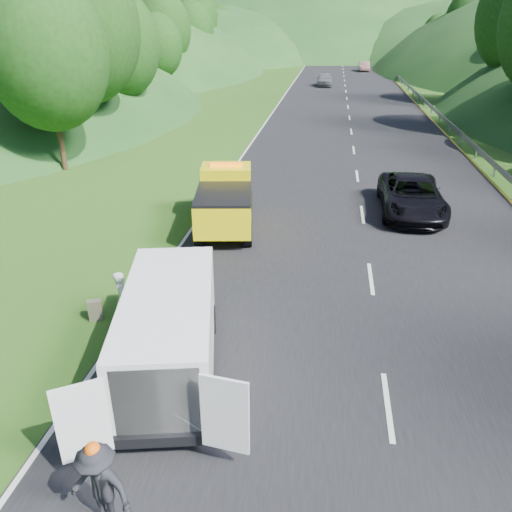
% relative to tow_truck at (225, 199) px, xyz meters
% --- Properties ---
extents(ground, '(320.00, 320.00, 0.00)m').
position_rel_tow_truck_xyz_m(ground, '(2.58, -7.83, -1.16)').
color(ground, '#38661E').
rests_on(ground, ground).
extents(road_surface, '(14.00, 200.00, 0.02)m').
position_rel_tow_truck_xyz_m(road_surface, '(5.58, 32.17, -1.15)').
color(road_surface, black).
rests_on(road_surface, ground).
extents(guardrail, '(0.06, 140.00, 1.52)m').
position_rel_tow_truck_xyz_m(guardrail, '(12.88, 44.67, -1.16)').
color(guardrail, gray).
rests_on(guardrail, ground).
extents(tree_line_left, '(14.00, 140.00, 14.00)m').
position_rel_tow_truck_xyz_m(tree_line_left, '(-16.42, 52.17, -1.16)').
color(tree_line_left, '#225318').
rests_on(tree_line_left, ground).
extents(tree_line_right, '(14.00, 140.00, 14.00)m').
position_rel_tow_truck_xyz_m(tree_line_right, '(25.58, 52.17, -1.16)').
color(tree_line_right, '#225318').
rests_on(tree_line_right, ground).
extents(hills_backdrop, '(201.00, 288.60, 44.00)m').
position_rel_tow_truck_xyz_m(hills_backdrop, '(9.08, 126.87, -1.16)').
color(hills_backdrop, '#2D5B23').
rests_on(hills_backdrop, ground).
extents(tow_truck, '(2.83, 5.77, 2.38)m').
position_rel_tow_truck_xyz_m(tow_truck, '(0.00, 0.00, 0.00)').
color(tow_truck, black).
rests_on(tow_truck, ground).
extents(white_van, '(3.84, 6.52, 2.18)m').
position_rel_tow_truck_xyz_m(white_van, '(0.57, -9.25, 0.07)').
color(white_van, black).
rests_on(white_van, ground).
extents(woman, '(0.60, 0.70, 1.63)m').
position_rel_tow_truck_xyz_m(woman, '(-1.28, -7.60, -1.16)').
color(woman, silver).
rests_on(woman, ground).
extents(child, '(0.64, 0.66, 1.07)m').
position_rel_tow_truck_xyz_m(child, '(0.11, -7.98, -1.16)').
color(child, tan).
rests_on(child, ground).
extents(suitcase, '(0.43, 0.33, 0.62)m').
position_rel_tow_truck_xyz_m(suitcase, '(-2.22, -7.43, -0.85)').
color(suitcase, '#5C5945').
rests_on(suitcase, ground).
extents(passing_suv, '(2.62, 5.59, 1.55)m').
position_rel_tow_truck_xyz_m(passing_suv, '(7.63, 2.71, -1.16)').
color(passing_suv, black).
rests_on(passing_suv, ground).
extents(dist_car_a, '(1.88, 4.68, 1.59)m').
position_rel_tow_truck_xyz_m(dist_car_a, '(2.90, 49.15, -1.16)').
color(dist_car_a, '#57585D').
rests_on(dist_car_a, ground).
extents(dist_car_b, '(1.61, 4.61, 1.52)m').
position_rel_tow_truck_xyz_m(dist_car_b, '(9.01, 70.92, -1.16)').
color(dist_car_b, brown).
rests_on(dist_car_b, ground).
extents(dist_car_c, '(1.79, 4.40, 1.28)m').
position_rel_tow_truck_xyz_m(dist_car_c, '(5.01, 88.11, -1.16)').
color(dist_car_c, '#8A4554').
rests_on(dist_car_c, ground).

